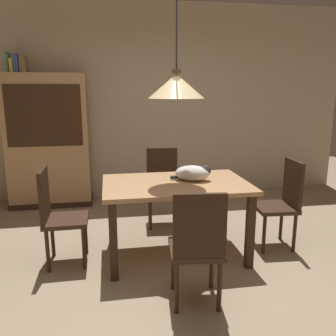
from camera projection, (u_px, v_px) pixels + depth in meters
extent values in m
plane|color=#998466|center=(178.00, 278.00, 3.06)|extent=(10.00, 10.00, 0.00)
cube|color=beige|center=(144.00, 102.00, 5.29)|extent=(6.40, 0.10, 2.90)
cube|color=tan|center=(176.00, 184.00, 3.36)|extent=(1.40, 0.90, 0.04)
cube|color=#382316|center=(113.00, 242.00, 2.96)|extent=(0.07, 0.07, 0.71)
cube|color=#382316|center=(250.00, 232.00, 3.17)|extent=(0.07, 0.07, 0.71)
cube|color=#382316|center=(112.00, 211.00, 3.71)|extent=(0.07, 0.07, 0.71)
cube|color=#382316|center=(223.00, 205.00, 3.92)|extent=(0.07, 0.07, 0.71)
cube|color=#382316|center=(66.00, 220.00, 3.25)|extent=(0.40, 0.40, 0.04)
cube|color=#322014|center=(44.00, 195.00, 3.16)|extent=(0.04, 0.38, 0.48)
cylinder|color=#382316|center=(84.00, 248.00, 3.17)|extent=(0.04, 0.04, 0.41)
cylinder|color=#382316|center=(86.00, 234.00, 3.48)|extent=(0.04, 0.04, 0.41)
cylinder|color=#382316|center=(48.00, 251.00, 3.12)|extent=(0.04, 0.04, 0.41)
cylinder|color=#382316|center=(53.00, 237.00, 3.42)|extent=(0.04, 0.04, 0.41)
cube|color=#382316|center=(163.00, 191.00, 4.19)|extent=(0.43, 0.43, 0.04)
cube|color=#322014|center=(162.00, 167.00, 4.31)|extent=(0.38, 0.07, 0.48)
cylinder|color=#382316|center=(150.00, 213.00, 4.08)|extent=(0.04, 0.04, 0.41)
cylinder|color=#382316|center=(177.00, 213.00, 4.10)|extent=(0.04, 0.04, 0.41)
cylinder|color=#382316|center=(150.00, 205.00, 4.39)|extent=(0.04, 0.04, 0.41)
cylinder|color=#382316|center=(175.00, 204.00, 4.41)|extent=(0.04, 0.04, 0.41)
cube|color=#382316|center=(274.00, 208.00, 3.60)|extent=(0.43, 0.43, 0.04)
cube|color=#322014|center=(293.00, 183.00, 3.56)|extent=(0.06, 0.38, 0.48)
cylinder|color=#382316|center=(253.00, 223.00, 3.79)|extent=(0.04, 0.04, 0.41)
cylinder|color=#382316|center=(264.00, 235.00, 3.48)|extent=(0.04, 0.04, 0.41)
cylinder|color=#382316|center=(281.00, 222.00, 3.82)|extent=(0.04, 0.04, 0.41)
cylinder|color=#382316|center=(294.00, 233.00, 3.51)|extent=(0.04, 0.04, 0.41)
cube|color=#382316|center=(196.00, 249.00, 2.66)|extent=(0.44, 0.44, 0.04)
cube|color=#322014|center=(200.00, 226.00, 2.42)|extent=(0.38, 0.08, 0.48)
cylinder|color=#382316|center=(212.00, 265.00, 2.87)|extent=(0.04, 0.04, 0.41)
cylinder|color=#382316|center=(173.00, 266.00, 2.85)|extent=(0.04, 0.04, 0.41)
cylinder|color=#382316|center=(219.00, 286.00, 2.56)|extent=(0.04, 0.04, 0.41)
cylinder|color=#382316|center=(176.00, 288.00, 2.54)|extent=(0.04, 0.04, 0.41)
ellipsoid|color=silver|center=(192.00, 173.00, 3.41)|extent=(0.39, 0.32, 0.15)
sphere|color=#333338|center=(205.00, 171.00, 3.40)|extent=(0.11, 0.11, 0.11)
cylinder|color=#333338|center=(179.00, 177.00, 3.46)|extent=(0.18, 0.04, 0.04)
cone|color=beige|center=(176.00, 86.00, 3.16)|extent=(0.52, 0.52, 0.22)
cylinder|color=#513D23|center=(176.00, 71.00, 3.13)|extent=(0.08, 0.08, 0.04)
cylinder|color=black|center=(177.00, 7.00, 3.01)|extent=(0.01, 0.01, 1.04)
cube|color=tan|center=(49.00, 141.00, 4.85)|extent=(1.10, 0.44, 1.85)
cube|color=#382316|center=(44.00, 116.00, 4.56)|extent=(0.97, 0.01, 0.81)
cube|color=#382316|center=(53.00, 201.00, 5.05)|extent=(1.12, 0.45, 0.08)
cube|color=#427A4C|center=(8.00, 63.00, 4.55)|extent=(0.03, 0.20, 0.26)
cube|color=gold|center=(13.00, 66.00, 4.57)|extent=(0.04, 0.20, 0.18)
cube|color=#384C93|center=(18.00, 63.00, 4.57)|extent=(0.06, 0.24, 0.24)
cube|color=brown|center=(24.00, 64.00, 4.59)|extent=(0.06, 0.24, 0.22)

